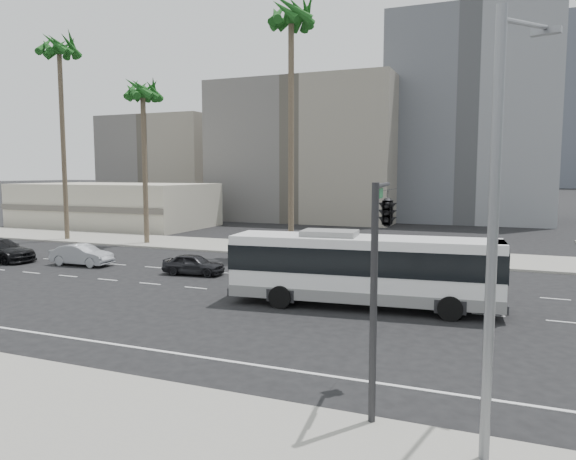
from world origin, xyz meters
The scene contains 15 objects.
ground centered at (0.00, 0.00, 0.00)m, with size 700.00×700.00×0.00m, color black.
sidewalk_north centered at (0.00, 15.50, 0.07)m, with size 120.00×7.00×0.15m, color gray.
commercial_low centered at (-30.00, 25.99, 2.50)m, with size 22.00×12.16×5.00m.
midrise_beige_west centered at (-12.00, 45.00, 9.00)m, with size 24.00×18.00×18.00m, color slate.
midrise_gray_center centered at (8.00, 52.00, 13.00)m, with size 20.00×20.00×26.00m, color slate.
midrise_beige_far centered at (-38.00, 50.00, 7.50)m, with size 18.00×16.00×15.00m, color slate.
civic_tower centered at (-2.00, 250.00, 38.83)m, with size 42.00×42.00×129.00m.
city_bus centered at (6.46, -0.62, 1.87)m, with size 12.61×3.97×3.56m.
car_a centered at (-5.18, 3.32, 0.65)m, with size 3.83×1.54×1.30m, color black.
car_b centered at (-14.03, 3.38, 0.72)m, with size 4.35×1.52×1.43m, color gray.
streetlight_corner centered at (12.41, -12.57, 5.69)m, with size 1.57×4.69×10.07m.
traffic_signal centered at (9.32, -9.44, 5.04)m, with size 2.80×3.74×6.04m.
palm_near centered at (-2.66, 13.23, 17.28)m, with size 5.67×5.67×19.08m.
palm_mid centered at (-16.62, 14.00, 12.85)m, with size 4.62×4.62×14.28m.
palm_far centered at (-25.24, 13.55, 17.01)m, with size 5.45×5.45×18.73m.
Camera 1 is at (12.50, -24.87, 6.27)m, focal length 33.59 mm.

